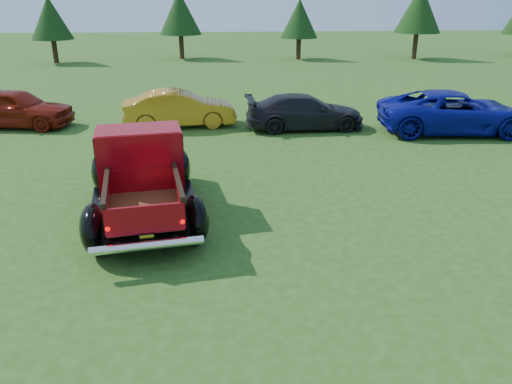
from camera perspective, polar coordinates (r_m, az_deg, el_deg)
ground at (r=10.52m, az=-2.44°, el=-5.13°), size 120.00×120.00×0.00m
tree_west at (r=40.17m, az=-22.45°, el=17.89°), size 2.94×2.94×4.60m
tree_mid_left at (r=40.49m, az=-8.71°, el=19.60°), size 3.20×3.20×5.00m
tree_mid_right at (r=39.91m, az=4.98°, el=19.14°), size 2.82×2.82×4.40m
tree_east at (r=41.78m, az=18.15°, el=19.27°), size 3.46×3.46×5.40m
pickup_truck at (r=11.85m, az=-12.94°, el=2.33°), size 3.14×5.48×1.94m
show_car_red at (r=21.15m, az=-25.88°, el=8.64°), size 4.49×2.38×1.45m
show_car_yellow at (r=19.36m, az=-8.72°, el=9.40°), size 4.29×1.86×1.37m
show_car_grey at (r=18.92m, az=5.59°, el=9.11°), size 4.47×1.97×1.28m
show_car_blue at (r=19.65m, az=21.78°, el=8.48°), size 5.60×2.95×1.50m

